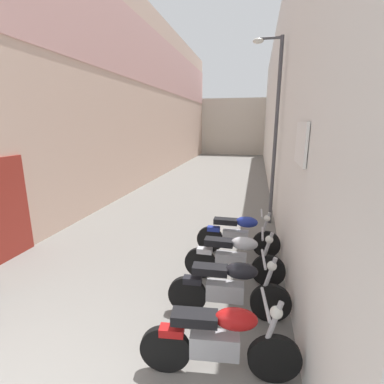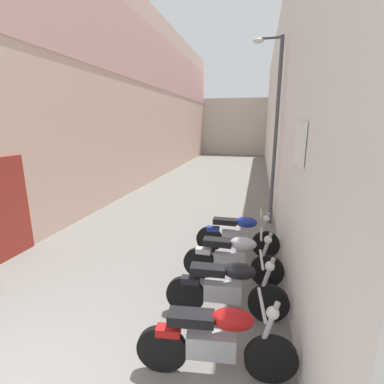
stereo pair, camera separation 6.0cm
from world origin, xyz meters
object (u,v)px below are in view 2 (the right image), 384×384
(motorcycle_second, at_px, (227,287))
(motorcycle_third, at_px, (233,257))
(motorcycle_nearest, at_px, (216,339))
(street_lamp, at_px, (273,121))
(motorcycle_fourth, at_px, (238,233))

(motorcycle_second, relative_size, motorcycle_third, 1.00)
(motorcycle_second, bearing_deg, motorcycle_third, 90.00)
(motorcycle_second, bearing_deg, motorcycle_nearest, -90.00)
(motorcycle_third, distance_m, street_lamp, 4.27)
(motorcycle_nearest, xyz_separation_m, motorcycle_second, (0.00, 1.07, 0.00))
(motorcycle_fourth, bearing_deg, motorcycle_second, -90.00)
(motorcycle_fourth, bearing_deg, street_lamp, 72.83)
(motorcycle_second, distance_m, motorcycle_fourth, 2.15)
(street_lamp, bearing_deg, motorcycle_second, -99.04)
(motorcycle_nearest, bearing_deg, motorcycle_third, 90.00)
(motorcycle_second, distance_m, motorcycle_third, 1.00)
(motorcycle_third, distance_m, motorcycle_fourth, 1.15)
(motorcycle_second, relative_size, street_lamp, 0.37)
(motorcycle_fourth, xyz_separation_m, street_lamp, (0.71, 2.28, 2.43))
(motorcycle_nearest, xyz_separation_m, motorcycle_fourth, (0.00, 3.22, 0.00))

